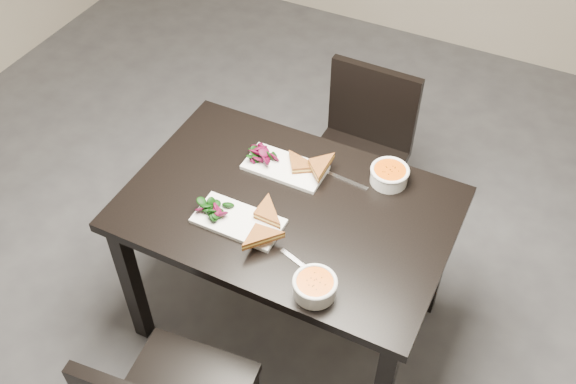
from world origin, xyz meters
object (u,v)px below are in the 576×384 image
(table, at_px, (288,223))
(plate_near, at_px, (238,221))
(chair_far, at_px, (361,146))
(plate_far, at_px, (285,167))
(soup_bowl_near, at_px, (315,286))
(soup_bowl_far, at_px, (389,174))

(table, distance_m, plate_near, 0.22)
(table, bearing_deg, chair_far, 87.63)
(plate_near, bearing_deg, plate_far, 85.39)
(plate_far, bearing_deg, plate_near, -94.61)
(table, relative_size, soup_bowl_near, 8.16)
(table, height_order, plate_far, plate_far)
(plate_far, relative_size, soup_bowl_far, 2.12)
(chair_far, distance_m, plate_near, 0.91)
(chair_far, height_order, soup_bowl_near, chair_far)
(soup_bowl_far, bearing_deg, chair_far, 121.50)
(plate_near, relative_size, plate_far, 1.01)
(chair_far, relative_size, plate_far, 2.70)
(chair_far, distance_m, soup_bowl_near, 1.08)
(table, distance_m, soup_bowl_near, 0.42)
(plate_far, height_order, soup_bowl_far, soup_bowl_far)
(soup_bowl_far, bearing_deg, soup_bowl_near, -93.68)
(plate_near, height_order, soup_bowl_far, soup_bowl_far)
(table, height_order, plate_near, plate_near)
(chair_far, bearing_deg, soup_bowl_near, -76.93)
(table, height_order, soup_bowl_near, soup_bowl_near)
(soup_bowl_near, xyz_separation_m, plate_far, (-0.35, 0.48, -0.03))
(chair_far, bearing_deg, plate_near, -99.16)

